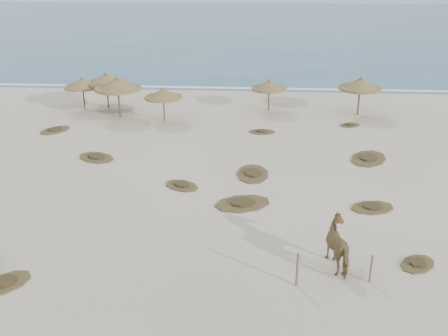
{
  "coord_description": "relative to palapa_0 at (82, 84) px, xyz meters",
  "views": [
    {
      "loc": [
        2.62,
        -17.92,
        10.51
      ],
      "look_at": [
        1.07,
        5.0,
        0.96
      ],
      "focal_mm": 40.0,
      "sensor_mm": 36.0,
      "label": 1
    }
  ],
  "objects": [
    {
      "name": "fence_post_near",
      "position": [
        14.71,
        -21.58,
        -1.34
      ],
      "size": [
        0.1,
        0.1,
        1.29
      ],
      "primitive_type": "cylinder",
      "rotation": [
        0.0,
        0.0,
        0.07
      ],
      "color": "#6D6251",
      "rests_on": "ground"
    },
    {
      "name": "scrub_6",
      "position": [
        -0.3,
        -5.29,
        -1.93
      ],
      "size": [
        2.36,
        2.63,
        0.16
      ],
      "rotation": [
        0.0,
        0.0,
        1.04
      ],
      "color": "brown",
      "rests_on": "ground"
    },
    {
      "name": "scrub_2",
      "position": [
        9.48,
        -13.6,
        -1.93
      ],
      "size": [
        2.26,
        2.05,
        0.16
      ],
      "rotation": [
        0.0,
        0.0,
        2.59
      ],
      "color": "brown",
      "rests_on": "ground"
    },
    {
      "name": "scrub_4",
      "position": [
        18.59,
        -15.4,
        -1.93
      ],
      "size": [
        2.39,
        1.93,
        0.16
      ],
      "rotation": [
        0.0,
        0.0,
        0.32
      ],
      "color": "brown",
      "rests_on": "ground"
    },
    {
      "name": "horse",
      "position": [
        16.39,
        -20.3,
        -1.09
      ],
      "size": [
        1.47,
        2.29,
        1.78
      ],
      "primitive_type": "imported",
      "rotation": [
        0.0,
        0.0,
        3.4
      ],
      "color": "olive",
      "rests_on": "ground"
    },
    {
      "name": "palapa_3",
      "position": [
        6.63,
        -2.54,
        -0.06
      ],
      "size": [
        2.73,
        2.73,
        2.48
      ],
      "rotation": [
        0.0,
        0.0,
        -0.03
      ],
      "color": "brown",
      "rests_on": "ground"
    },
    {
      "name": "palapa_5",
      "position": [
        20.61,
        -0.17,
        0.29
      ],
      "size": [
        3.5,
        3.5,
        2.93
      ],
      "rotation": [
        0.0,
        0.0,
        0.12
      ],
      "color": "brown",
      "rests_on": "ground"
    },
    {
      "name": "palapa_0",
      "position": [
        0.0,
        0.0,
        0.0
      ],
      "size": [
        3.47,
        3.47,
        2.56
      ],
      "rotation": [
        0.0,
        0.0,
        0.33
      ],
      "color": "brown",
      "rests_on": "ground"
    },
    {
      "name": "palapa_2",
      "position": [
        1.71,
        0.5,
        0.23
      ],
      "size": [
        3.1,
        3.1,
        2.85
      ],
      "rotation": [
        0.0,
        0.0,
        -0.02
      ],
      "color": "brown",
      "rests_on": "ground"
    },
    {
      "name": "fence_post_far",
      "position": [
        17.31,
        -21.21,
        -1.44
      ],
      "size": [
        0.09,
        0.09,
        1.08
      ],
      "primitive_type": "cylinder",
      "rotation": [
        0.0,
        0.0,
        0.13
      ],
      "color": "#6D6251",
      "rests_on": "ground"
    },
    {
      "name": "scrub_5",
      "position": [
        19.64,
        -9.16,
        -1.93
      ],
      "size": [
        3.02,
        3.43,
        0.16
      ],
      "rotation": [
        0.0,
        0.0,
        1.07
      ],
      "color": "brown",
      "rests_on": "ground"
    },
    {
      "name": "scrub_1",
      "position": [
        3.99,
        -10.07,
        -1.93
      ],
      "size": [
        2.81,
        2.52,
        0.16
      ],
      "rotation": [
        0.0,
        0.0,
        2.61
      ],
      "color": "brown",
      "rests_on": "ground"
    },
    {
      "name": "palapa_1",
      "position": [
        3.27,
        -1.95,
        0.43
      ],
      "size": [
        3.92,
        3.92,
        3.11
      ],
      "rotation": [
        0.0,
        0.0,
        0.2
      ],
      "color": "brown",
      "rests_on": "ground"
    },
    {
      "name": "ocean",
      "position": [
        10.54,
        56.63,
        -1.98
      ],
      "size": [
        200.0,
        100.0,
        0.01
      ],
      "primitive_type": "cube",
      "color": "#285779",
      "rests_on": "ground"
    },
    {
      "name": "scrub_9",
      "position": [
        12.62,
        -15.4,
        -1.93
      ],
      "size": [
        3.17,
        2.66,
        0.16
      ],
      "rotation": [
        0.0,
        0.0,
        0.39
      ],
      "color": "brown",
      "rests_on": "ground"
    },
    {
      "name": "scrub_10",
      "position": [
        19.62,
        -2.83,
        -1.93
      ],
      "size": [
        1.77,
        1.55,
        0.16
      ],
      "rotation": [
        0.0,
        0.0,
        0.48
      ],
      "color": "brown",
      "rests_on": "ground"
    },
    {
      "name": "foam_line",
      "position": [
        10.54,
        7.63,
        -1.98
      ],
      "size": [
        70.0,
        0.6,
        0.01
      ],
      "primitive_type": "cube",
      "color": "white",
      "rests_on": "ground"
    },
    {
      "name": "scrub_11",
      "position": [
        4.49,
        -22.2,
        -1.93
      ],
      "size": [
        2.12,
        2.2,
        0.16
      ],
      "rotation": [
        0.0,
        0.0,
        0.86
      ],
      "color": "brown",
      "rests_on": "ground"
    },
    {
      "name": "scrub_7",
      "position": [
        13.57,
        -4.72,
        -1.93
      ],
      "size": [
        1.76,
        1.17,
        0.16
      ],
      "rotation": [
        0.0,
        0.0,
        0.03
      ],
      "color": "brown",
      "rests_on": "ground"
    },
    {
      "name": "palapa_4",
      "position": [
        14.06,
        0.49,
        -0.04
      ],
      "size": [
        3.53,
        3.53,
        2.51
      ],
      "rotation": [
        0.0,
        0.0,
        -0.42
      ],
      "color": "brown",
      "rests_on": "ground"
    },
    {
      "name": "ground",
      "position": [
        10.54,
        -18.37,
        -1.98
      ],
      "size": [
        160.0,
        160.0,
        0.0
      ],
      "primitive_type": "plane",
      "color": "beige",
      "rests_on": "ground"
    },
    {
      "name": "scrub_12",
      "position": [
        19.32,
        -20.0,
        -1.93
      ],
      "size": [
        1.88,
        1.85,
        0.16
      ],
      "rotation": [
        0.0,
        0.0,
        0.75
      ],
      "color": "brown",
      "rests_on": "ground"
    },
    {
      "name": "scrub_3",
      "position": [
        13.04,
        -11.84,
        -1.93
      ],
      "size": [
        1.74,
        2.66,
        0.16
      ],
      "rotation": [
        0.0,
        0.0,
        1.56
      ],
      "color": "brown",
      "rests_on": "ground"
    }
  ]
}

